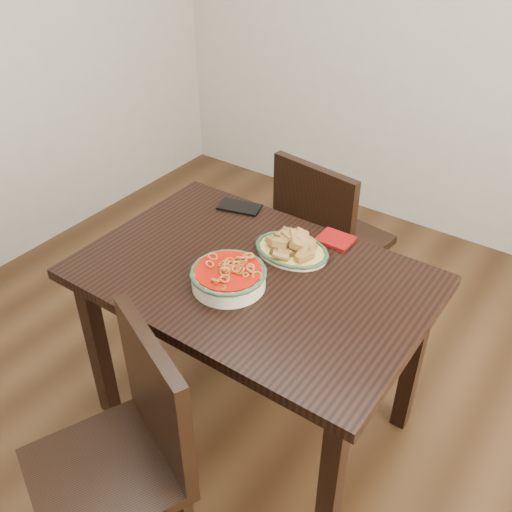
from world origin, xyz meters
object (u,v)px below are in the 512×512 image
Objects in this scene: chair_near at (128,447)px; dining_table at (253,295)px; smartphone at (239,207)px; noodle_bowl at (228,275)px; chair_far at (325,236)px; fish_plate at (292,243)px.

dining_table is at bearing 113.70° from chair_near.
chair_near is 1.04m from smartphone.
chair_far is at bearing 94.14° from noodle_bowl.
noodle_bowl is (-0.03, 0.54, 0.29)m from chair_near.
smartphone is at bearing 132.52° from dining_table.
fish_plate is at bearing 75.76° from noodle_bowl.
chair_far is 3.26× the size of fish_plate.
noodle_bowl is (0.06, -0.79, 0.29)m from chair_far.
fish_plate is (0.13, -0.51, 0.30)m from chair_far.
chair_near reaches higher than noodle_bowl.
chair_far is 5.23× the size of smartphone.
chair_far is (-0.08, 0.69, -0.15)m from dining_table.
noodle_bowl is at bearing -72.65° from smartphone.
fish_plate is at bearing 110.41° from chair_near.
noodle_bowl is 1.52× the size of smartphone.
smartphone is at bearing 130.76° from chair_near.
chair_near is at bearing 101.53° from chair_far.
dining_table is 0.18m from noodle_bowl.
chair_near is at bearing -87.89° from smartphone.
fish_plate reaches higher than noodle_bowl.
dining_table is 0.71m from chair_far.
chair_far reaches higher than dining_table.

